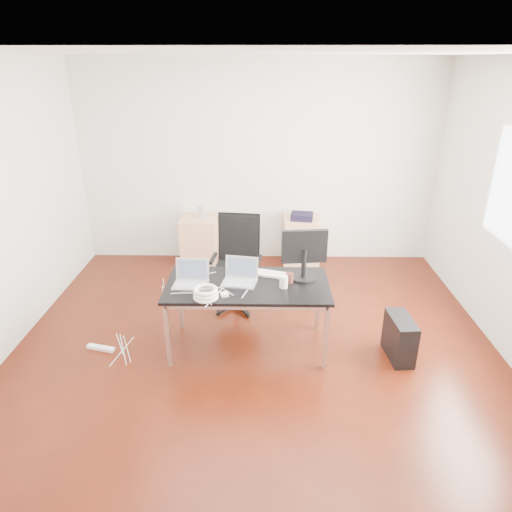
{
  "coord_description": "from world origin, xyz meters",
  "views": [
    {
      "loc": [
        0.08,
        -3.85,
        2.77
      ],
      "look_at": [
        0.0,
        0.55,
        0.85
      ],
      "focal_mm": 32.0,
      "sensor_mm": 36.0,
      "label": 1
    }
  ],
  "objects_px": {
    "filing_cabinet_right": "(301,241)",
    "pc_tower": "(400,338)",
    "filing_cabinet_left": "(199,241)",
    "desk": "(248,289)",
    "office_chair": "(237,258)"
  },
  "relations": [
    {
      "from": "filing_cabinet_right",
      "to": "pc_tower",
      "type": "xyz_separation_m",
      "value": [
        0.82,
        -2.24,
        -0.13
      ]
    },
    {
      "from": "filing_cabinet_left",
      "to": "filing_cabinet_right",
      "type": "distance_m",
      "value": 1.46
    },
    {
      "from": "desk",
      "to": "filing_cabinet_right",
      "type": "relative_size",
      "value": 2.29
    },
    {
      "from": "office_chair",
      "to": "pc_tower",
      "type": "distance_m",
      "value": 2.02
    },
    {
      "from": "pc_tower",
      "to": "filing_cabinet_left",
      "type": "bearing_deg",
      "value": 130.43
    },
    {
      "from": "filing_cabinet_left",
      "to": "pc_tower",
      "type": "height_order",
      "value": "filing_cabinet_left"
    },
    {
      "from": "desk",
      "to": "filing_cabinet_right",
      "type": "height_order",
      "value": "desk"
    },
    {
      "from": "filing_cabinet_left",
      "to": "filing_cabinet_right",
      "type": "height_order",
      "value": "same"
    },
    {
      "from": "desk",
      "to": "pc_tower",
      "type": "relative_size",
      "value": 3.56
    },
    {
      "from": "desk",
      "to": "pc_tower",
      "type": "height_order",
      "value": "desk"
    },
    {
      "from": "filing_cabinet_left",
      "to": "office_chair",
      "type": "bearing_deg",
      "value": -62.47
    },
    {
      "from": "desk",
      "to": "filing_cabinet_left",
      "type": "relative_size",
      "value": 2.29
    },
    {
      "from": "office_chair",
      "to": "filing_cabinet_right",
      "type": "relative_size",
      "value": 1.54
    },
    {
      "from": "office_chair",
      "to": "filing_cabinet_right",
      "type": "bearing_deg",
      "value": 60.74
    },
    {
      "from": "office_chair",
      "to": "pc_tower",
      "type": "relative_size",
      "value": 2.4
    }
  ]
}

